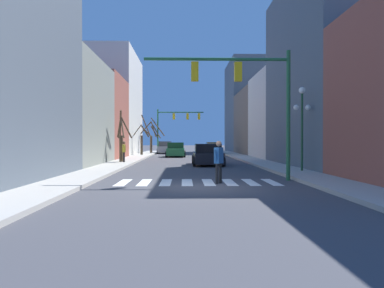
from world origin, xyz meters
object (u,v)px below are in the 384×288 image
car_parked_left_mid (213,149)px  traffic_signal_near (246,86)px  traffic_signal_far (175,121)px  street_tree_right_near (143,138)px  car_parked_right_far (208,155)px  pedestrian_near_right_corner (124,150)px  street_tree_right_mid (152,137)px  car_parked_right_mid (165,148)px  pedestrian_waiting_at_curb (219,158)px  car_driving_toward_lane (176,150)px  street_tree_left_mid (121,138)px  street_lamp_right_corner (302,112)px

car_parked_left_mid → traffic_signal_near: bearing=178.2°
traffic_signal_far → street_tree_right_near: traffic_signal_far is taller
car_parked_right_far → pedestrian_near_right_corner: bearing=77.3°
traffic_signal_near → street_tree_right_near: size_ratio=1.42×
traffic_signal_far → street_tree_right_mid: traffic_signal_far is taller
car_parked_right_mid → pedestrian_waiting_at_curb: 36.01m
car_parked_right_mid → car_driving_toward_lane: bearing=-170.9°
street_tree_right_near → street_tree_right_mid: bearing=85.8°
traffic_signal_near → car_parked_left_mid: traffic_signal_near is taller
traffic_signal_far → car_parked_left_mid: size_ratio=1.27×
traffic_signal_far → car_parked_left_mid: (4.87, -2.86, -3.64)m
pedestrian_waiting_at_curb → car_parked_left_mid: bearing=-150.8°
car_driving_toward_lane → pedestrian_near_right_corner: (-3.65, -12.34, 0.34)m
street_tree_right_mid → pedestrian_waiting_at_curb: bearing=-80.6°
pedestrian_waiting_at_curb → traffic_signal_near: bearing=163.7°
car_driving_toward_lane → street_tree_left_mid: 12.52m
street_tree_right_mid → car_driving_toward_lane: bearing=-69.2°
traffic_signal_far → street_tree_right_near: (-3.50, -6.96, -2.32)m
traffic_signal_far → pedestrian_waiting_at_curb: size_ratio=3.50×
car_driving_toward_lane → street_tree_right_near: street_tree_right_near is taller
street_lamp_right_corner → pedestrian_waiting_at_curb: size_ratio=2.56×
street_lamp_right_corner → car_parked_right_far: (-4.66, 6.90, -2.61)m
pedestrian_near_right_corner → pedestrian_waiting_at_curb: bearing=-170.4°
traffic_signal_far → street_lamp_right_corner: (7.54, -29.61, -1.03)m
street_tree_left_mid → street_tree_right_near: bearing=89.4°
car_driving_toward_lane → street_tree_right_near: 4.48m
street_lamp_right_corner → street_tree_left_mid: size_ratio=1.13×
street_tree_right_mid → car_parked_right_mid: bearing=48.5°
street_tree_right_mid → street_tree_right_near: (-0.49, -6.69, -0.24)m
car_parked_left_mid → pedestrian_near_right_corner: bearing=156.0°
street_lamp_right_corner → pedestrian_near_right_corner: (-10.90, 8.30, -2.26)m
street_tree_left_mid → street_tree_right_mid: bearing=88.2°
street_lamp_right_corner → street_tree_right_mid: 31.20m
traffic_signal_near → car_driving_toward_lane: (-3.61, 24.17, -3.45)m
traffic_signal_far → pedestrian_near_right_corner: (-3.36, -21.30, -3.29)m
traffic_signal_far → street_tree_left_mid: bearing=-99.9°
car_parked_right_far → street_tree_left_mid: street_tree_left_mid is taller
car_parked_right_far → street_tree_left_mid: bearing=73.6°
car_parked_right_far → car_parked_left_mid: bearing=-5.7°
car_driving_toward_lane → car_parked_right_far: (2.60, -13.74, -0.01)m
pedestrian_near_right_corner → street_tree_left_mid: 1.05m
car_driving_toward_lane → car_parked_left_mid: car_driving_toward_lane is taller
car_parked_left_mid → pedestrian_waiting_at_curb: (-2.26, -31.38, 0.31)m
car_parked_right_mid → street_tree_right_mid: (-1.61, -1.82, 1.52)m
car_parked_right_far → traffic_signal_far: bearing=7.2°
street_lamp_right_corner → traffic_signal_far: bearing=104.3°
pedestrian_near_right_corner → street_tree_right_mid: 21.07m
car_driving_toward_lane → car_parked_right_far: size_ratio=1.01×
street_tree_right_mid → street_tree_right_near: 6.71m
pedestrian_waiting_at_curb → street_tree_right_near: street_tree_right_near is taller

